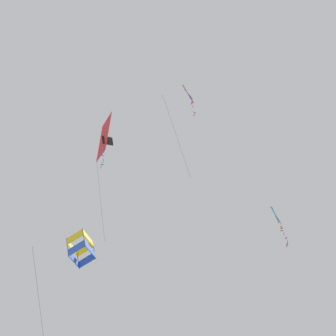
% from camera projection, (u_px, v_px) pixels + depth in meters
% --- Properties ---
extents(kite_diamond_low_drifter, '(2.84, 1.58, 8.00)m').
position_uv_depth(kite_diamond_low_drifter, '(188.00, 95.00, 29.81)').
color(kite_diamond_low_drifter, '#DB2D93').
extents(kite_box_highest, '(3.34, 2.39, 6.76)m').
position_uv_depth(kite_box_highest, '(81.00, 249.00, 21.34)').
color(kite_box_highest, yellow).
extents(kite_diamond_near_right, '(1.64, 0.46, 3.89)m').
position_uv_depth(kite_diamond_near_right, '(276.00, 216.00, 29.26)').
color(kite_diamond_near_right, '#1EB2C6').
extents(kite_delta_far_centre, '(2.29, 2.72, 10.02)m').
position_uv_depth(kite_delta_far_centre, '(105.00, 138.00, 29.52)').
color(kite_delta_far_centre, red).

